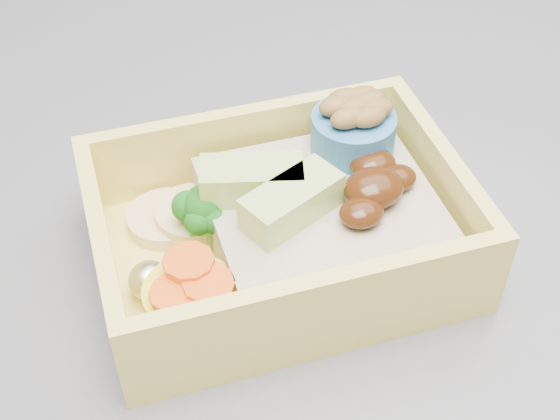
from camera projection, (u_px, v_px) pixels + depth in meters
name	position (u px, v px, depth m)	size (l,w,h in m)	color
island	(293.00, 420.00, 0.89)	(1.24, 0.84, 0.92)	brown
bento_box	(290.00, 221.00, 0.43)	(0.21, 0.16, 0.07)	#EEDA62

